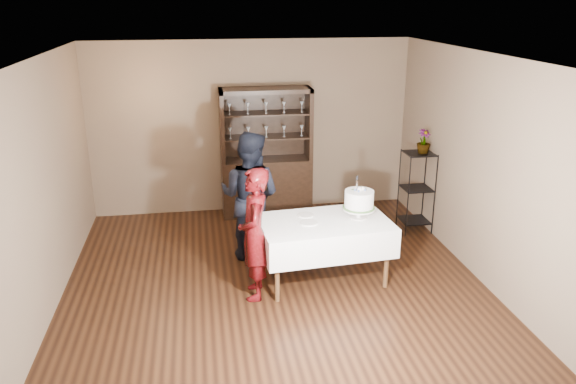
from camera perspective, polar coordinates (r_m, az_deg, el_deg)
name	(u,v)px	position (r m, az deg, el deg)	size (l,w,h in m)	color
floor	(274,278)	(7.03, -1.47, -8.77)	(5.00, 5.00, 0.00)	black
ceiling	(272,55)	(6.23, -1.68, 13.71)	(5.00, 5.00, 0.00)	silver
back_wall	(251,127)	(8.90, -3.76, 6.56)	(5.00, 0.02, 2.70)	brown
wall_left	(46,186)	(6.67, -23.39, 0.60)	(0.02, 5.00, 2.70)	brown
wall_right	(474,165)	(7.25, 18.42, 2.65)	(0.02, 5.00, 2.70)	brown
china_hutch	(266,173)	(8.86, -2.21, 1.94)	(1.40, 0.48, 2.00)	black
plant_etagere	(417,188)	(8.40, 12.92, 0.37)	(0.42, 0.42, 1.20)	black
cake_table	(324,235)	(6.76, 3.67, -4.39)	(1.63, 1.08, 0.78)	white
woman	(254,234)	(6.34, -3.43, -4.29)	(0.56, 0.37, 1.54)	#310604
man	(250,196)	(7.28, -3.90, -0.42)	(0.83, 0.65, 1.71)	black
cake	(359,201)	(6.75, 7.23, -0.91)	(0.39, 0.39, 0.54)	white
plate_near	(309,223)	(6.62, 2.12, -3.13)	(0.21, 0.21, 0.01)	white
plate_far	(306,215)	(6.84, 1.80, -2.35)	(0.20, 0.20, 0.01)	white
potted_plant	(424,141)	(8.20, 13.62, 5.02)	(0.19, 0.19, 0.35)	#426C33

